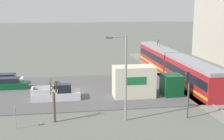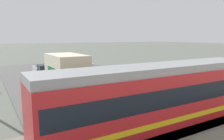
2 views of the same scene
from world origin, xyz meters
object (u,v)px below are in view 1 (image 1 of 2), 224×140
object	(u,v)px
sedan_car_1	(9,84)
street_tree	(54,103)
box_truck	(143,82)
no_parking_sign	(15,116)
sedan_car_2	(7,80)
traffic_light_pole	(188,88)
light_rail_tram	(173,64)
street_lamp_near_crossing	(124,72)
pickup_truck	(57,93)
sedan_car_0	(132,78)

from	to	relation	value
sedan_car_1	street_tree	bearing A→B (deg)	-154.48
box_truck	no_parking_sign	size ratio (longest dim) A/B	4.07
sedan_car_2	traffic_light_pole	world-z (taller)	traffic_light_pole
light_rail_tram	street_lamp_near_crossing	size ratio (longest dim) A/B	3.71
light_rail_tram	no_parking_sign	distance (m)	27.72
street_lamp_near_crossing	traffic_light_pole	bearing A→B (deg)	86.97
pickup_truck	sedan_car_1	world-z (taller)	pickup_truck
light_rail_tram	street_lamp_near_crossing	distance (m)	21.09
traffic_light_pole	no_parking_sign	xyz separation A→B (m)	(0.25, -15.86, -1.75)
pickup_truck	street_tree	size ratio (longest dim) A/B	1.35
traffic_light_pole	pickup_truck	bearing A→B (deg)	-122.78
no_parking_sign	street_tree	bearing A→B (deg)	109.52
box_truck	traffic_light_pole	xyz separation A→B (m)	(7.68, 2.35, 1.23)
sedan_car_1	street_tree	xyz separation A→B (m)	(12.70, 6.06, 1.19)
sedan_car_0	no_parking_sign	distance (m)	20.14
sedan_car_2	sedan_car_1	bearing A→B (deg)	15.40
sedan_car_2	traffic_light_pole	distance (m)	25.25
sedan_car_0	sedan_car_2	distance (m)	17.25
light_rail_tram	sedan_car_1	distance (m)	24.02
sedan_car_0	street_tree	size ratio (longest dim) A/B	1.05
box_truck	street_tree	world-z (taller)	street_tree
light_rail_tram	sedan_car_1	bearing A→B (deg)	-79.51
sedan_car_0	light_rail_tram	bearing A→B (deg)	116.42
pickup_truck	box_truck	bearing A→B (deg)	88.19
street_tree	street_lamp_near_crossing	world-z (taller)	street_lamp_near_crossing
traffic_light_pole	no_parking_sign	world-z (taller)	traffic_light_pole
pickup_truck	sedan_car_0	distance (m)	12.16
sedan_car_2	box_truck	bearing A→B (deg)	63.46
light_rail_tram	sedan_car_2	xyz separation A→B (m)	(1.87, -24.28, -1.11)
light_rail_tram	sedan_car_2	size ratio (longest dim) A/B	7.05
light_rail_tram	street_tree	bearing A→B (deg)	-45.77
street_tree	no_parking_sign	xyz separation A→B (m)	(1.18, -3.33, -0.62)
sedan_car_1	sedan_car_0	bearing A→B (deg)	-87.10
sedan_car_0	sedan_car_1	size ratio (longest dim) A/B	0.92
street_lamp_near_crossing	no_parking_sign	world-z (taller)	street_lamp_near_crossing
light_rail_tram	box_truck	xyz separation A→B (m)	(10.33, -7.34, -0.02)
street_lamp_near_crossing	no_parking_sign	xyz separation A→B (m)	(0.57, -9.73, -3.41)
no_parking_sign	pickup_truck	bearing A→B (deg)	157.27
street_lamp_near_crossing	no_parking_sign	size ratio (longest dim) A/B	3.99
sedan_car_2	street_lamp_near_crossing	size ratio (longest dim) A/B	0.53
box_truck	street_lamp_near_crossing	size ratio (longest dim) A/B	1.02
street_lamp_near_crossing	sedan_car_0	bearing A→B (deg)	164.13
box_truck	sedan_car_0	xyz separation A→B (m)	(-6.79, 0.23, -1.09)
box_truck	sedan_car_0	world-z (taller)	box_truck
sedan_car_1	sedan_car_2	size ratio (longest dim) A/B	1.10
light_rail_tram	box_truck	bearing A→B (deg)	-35.42
box_truck	street_tree	xyz separation A→B (m)	(6.74, -10.19, 0.10)
light_rail_tram	pickup_truck	bearing A→B (deg)	-60.11
box_truck	pickup_truck	world-z (taller)	box_truck
sedan_car_0	traffic_light_pole	distance (m)	14.81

